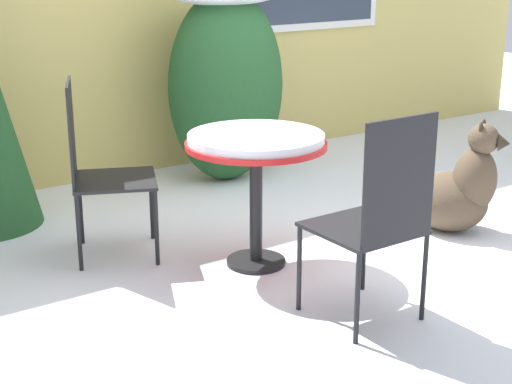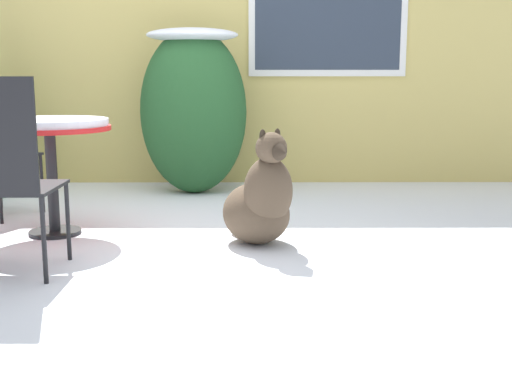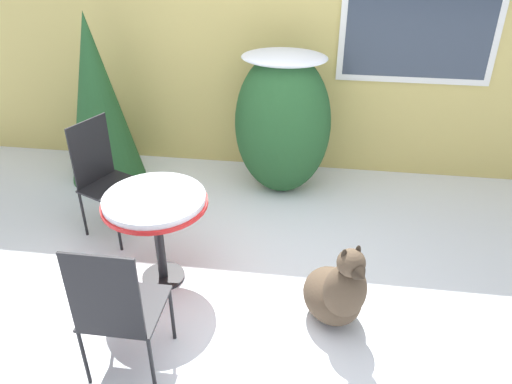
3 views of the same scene
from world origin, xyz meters
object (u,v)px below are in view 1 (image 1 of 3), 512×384
object	(u,v)px
patio_chair_near_table	(97,165)
patio_chair_far_side	(378,214)
patio_table	(256,152)
dog	(459,191)

from	to	relation	value
patio_chair_near_table	patio_chair_far_side	xyz separation A→B (m)	(0.71, -1.52, 0.00)
patio_chair_far_side	patio_table	bearing A→B (deg)	-86.74
patio_chair_near_table	patio_chair_far_side	distance (m)	1.68
dog	patio_table	bearing A→B (deg)	137.78
patio_table	patio_chair_near_table	size ratio (longest dim) A/B	0.76
patio_chair_near_table	patio_table	bearing A→B (deg)	-109.44
patio_table	dog	xyz separation A→B (m)	(1.34, -0.28, -0.39)
patio_table	dog	world-z (taller)	patio_table
patio_chair_near_table	dog	size ratio (longest dim) A/B	1.42
patio_table	patio_chair_near_table	distance (m)	0.91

